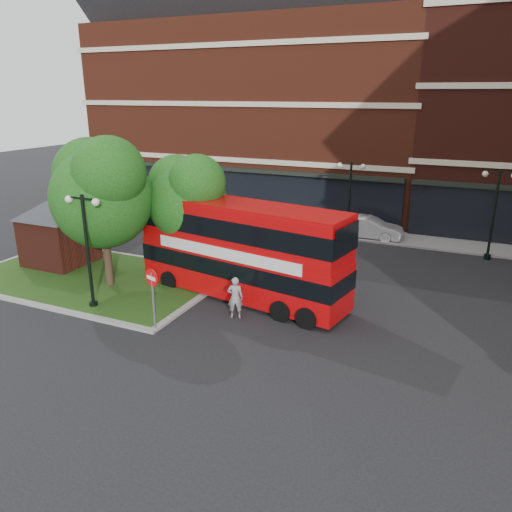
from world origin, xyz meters
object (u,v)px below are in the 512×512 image
at_px(bus, 241,244).
at_px(car_white, 369,228).
at_px(car_silver, 243,219).
at_px(woman, 235,297).

xyz_separation_m(bus, car_white, (3.24, 11.99, -1.81)).
height_order(bus, car_silver, bus).
bearing_deg(car_silver, bus, -160.56).
bearing_deg(bus, car_white, 85.12).
relative_size(car_silver, car_white, 1.03).
xyz_separation_m(bus, car_silver, (-5.03, 10.64, -1.77)).
relative_size(woman, car_white, 0.42).
distance_m(bus, car_silver, 11.90).
bearing_deg(bus, woman, -60.30).
height_order(bus, woman, bus).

